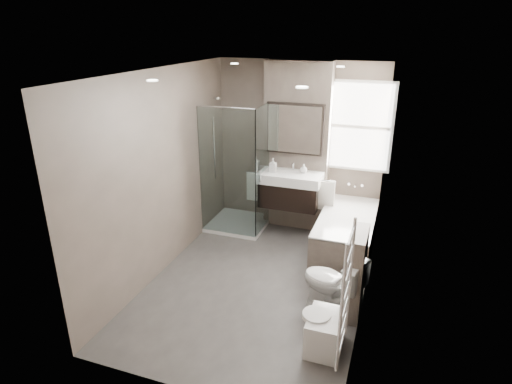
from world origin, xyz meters
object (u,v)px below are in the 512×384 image
at_px(toilet, 332,283).
at_px(bidet, 324,332).
at_px(bathtub, 346,232).
at_px(vanity, 290,189).

bearing_deg(toilet, bidet, 23.85).
height_order(bathtub, bidet, bathtub).
bearing_deg(toilet, bathtub, -158.24).
bearing_deg(vanity, bathtub, -19.37).
bearing_deg(vanity, toilet, -60.76).
height_order(vanity, bathtub, vanity).
xyz_separation_m(vanity, bidet, (1.01, -2.38, -0.54)).
bearing_deg(bidet, bathtub, 92.49).
distance_m(vanity, toilet, 2.02).
xyz_separation_m(toilet, bidet, (0.04, -0.65, -0.16)).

